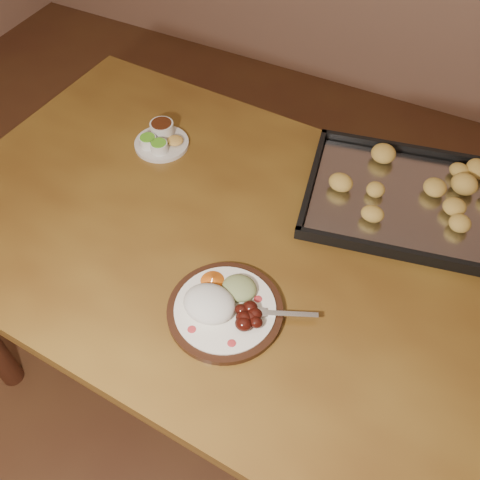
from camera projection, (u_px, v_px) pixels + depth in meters
The scene contains 5 objects.
ground at pixel (138, 407), 1.75m from camera, with size 4.00×4.00×0.00m, color brown.
dining_table at pixel (243, 265), 1.31m from camera, with size 1.55×0.98×0.75m.
dinner_plate at pixel (223, 306), 1.10m from camera, with size 0.30×0.24×0.06m.
condiment_saucer at pixel (161, 139), 1.43m from camera, with size 0.15×0.15×0.05m.
baking_tray at pixel (410, 199), 1.29m from camera, with size 0.56×0.46×0.05m.
Camera 1 is at (0.60, -0.46, 1.71)m, focal length 40.00 mm.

